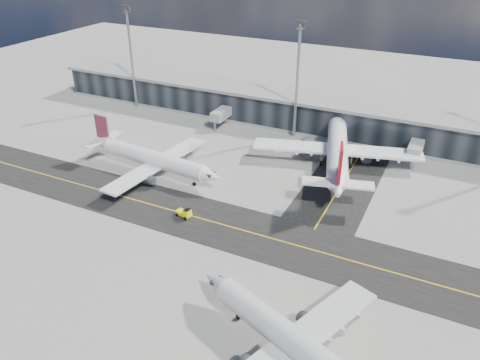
% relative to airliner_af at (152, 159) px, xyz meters
% --- Properties ---
extents(ground, '(300.00, 300.00, 0.00)m').
position_rel_airliner_af_xyz_m(ground, '(20.81, -15.26, -3.46)').
color(ground, gray).
rests_on(ground, ground).
extents(taxiway_lanes, '(180.00, 63.00, 0.03)m').
position_rel_airliner_af_xyz_m(taxiway_lanes, '(24.72, -4.52, -3.45)').
color(taxiway_lanes, black).
rests_on(taxiway_lanes, ground).
extents(terminal_concourse, '(152.00, 19.80, 8.80)m').
position_rel_airliner_af_xyz_m(terminal_concourse, '(20.85, 39.68, 0.63)').
color(terminal_concourse, black).
rests_on(terminal_concourse, ground).
extents(floodlight_masts, '(102.50, 0.70, 28.90)m').
position_rel_airliner_af_xyz_m(floodlight_masts, '(20.81, 32.74, 12.14)').
color(floodlight_masts, gray).
rests_on(floodlight_masts, ground).
extents(airliner_af, '(35.42, 30.24, 10.49)m').
position_rel_airliner_af_xyz_m(airliner_af, '(0.00, 0.00, 0.00)').
color(airliner_af, white).
rests_on(airliner_af, ground).
extents(airliner_redtail, '(37.80, 43.90, 13.19)m').
position_rel_airliner_af_xyz_m(airliner_redtail, '(35.23, 20.84, 0.89)').
color(airliner_redtail, white).
rests_on(airliner_redtail, ground).
extents(airliner_near, '(34.57, 29.91, 10.63)m').
position_rel_airliner_af_xyz_m(airliner_near, '(46.53, -34.91, 0.05)').
color(airliner_near, silver).
rests_on(airliner_near, ground).
extents(baggage_tug, '(3.30, 2.10, 1.92)m').
position_rel_airliner_af_xyz_m(baggage_tug, '(15.74, -12.21, -2.50)').
color(baggage_tug, '#FEFF0D').
rests_on(baggage_tug, ground).
extents(service_van, '(4.19, 5.99, 1.52)m').
position_rel_airliner_af_xyz_m(service_van, '(25.66, 28.74, -2.70)').
color(service_van, white).
rests_on(service_van, ground).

